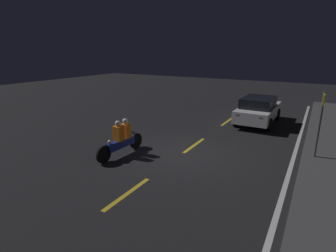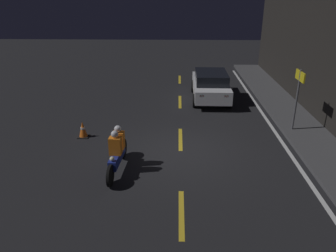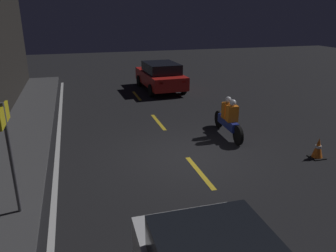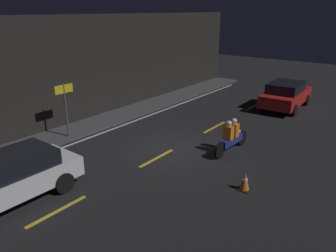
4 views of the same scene
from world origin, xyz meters
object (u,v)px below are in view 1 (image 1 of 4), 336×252
at_px(traffic_cone_near, 126,126).
at_px(shop_sign, 322,112).
at_px(motorcycle, 122,139).
at_px(sedan_white, 258,109).

xyz_separation_m(traffic_cone_near, shop_sign, (-0.72, 8.19, 1.51)).
bearing_deg(motorcycle, traffic_cone_near, -140.60).
relative_size(motorcycle, traffic_cone_near, 3.82).
bearing_deg(motorcycle, sedan_white, 157.44).
distance_m(sedan_white, shop_sign, 5.14).
relative_size(sedan_white, shop_sign, 1.73).
bearing_deg(shop_sign, sedan_white, -144.91).
xyz_separation_m(sedan_white, motorcycle, (7.26, -3.53, -0.14)).
bearing_deg(traffic_cone_near, motorcycle, 36.05).
bearing_deg(traffic_cone_near, sedan_white, 132.51).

